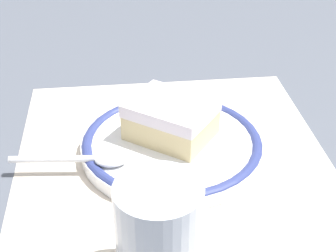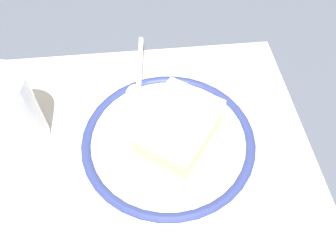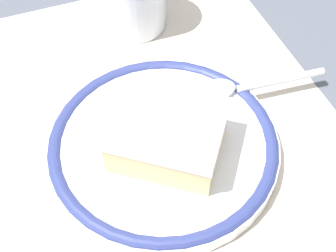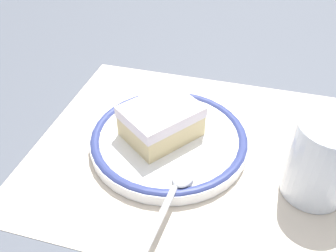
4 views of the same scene
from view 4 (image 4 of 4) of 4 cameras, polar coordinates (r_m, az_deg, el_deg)
The scene contains 6 objects.
ground_plane at distance 0.47m, azimuth 4.35°, elevation -3.83°, with size 2.40×2.40×0.00m, color #4C515B.
placemat at distance 0.47m, azimuth 4.35°, elevation -3.77°, with size 0.42×0.35×0.00m, color beige.
plate at distance 0.47m, azimuth 0.00°, elevation -2.42°, with size 0.21×0.21×0.02m.
cake_slice at distance 0.46m, azimuth -0.97°, elevation 1.09°, with size 0.11×0.12×0.04m.
spoon at distance 0.40m, azimuth 0.74°, elevation -10.27°, with size 0.03×0.13×0.01m.
cup at distance 0.43m, azimuth 23.00°, elevation -5.67°, with size 0.07×0.07×0.10m.
Camera 4 is at (-0.06, 0.34, 0.32)m, focal length 38.29 mm.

